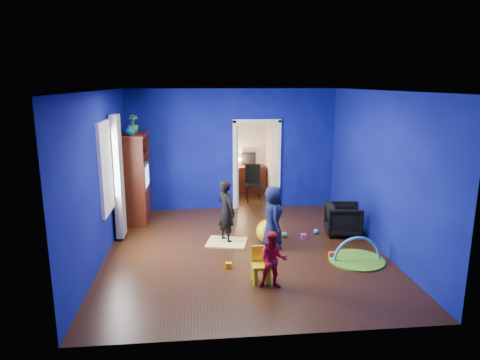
{
  "coord_description": "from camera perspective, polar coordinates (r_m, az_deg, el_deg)",
  "views": [
    {
      "loc": [
        -0.83,
        -7.38,
        3.05
      ],
      "look_at": [
        -0.04,
        0.4,
        1.25
      ],
      "focal_mm": 32.0,
      "sensor_mm": 36.0,
      "label": 1
    }
  ],
  "objects": [
    {
      "name": "potted_plant",
      "position": [
        9.74,
        -14.06,
        7.32
      ],
      "size": [
        0.28,
        0.28,
        0.39
      ],
      "primitive_type": "imported",
      "rotation": [
        0.0,
        0.0,
        0.37
      ],
      "color": "#378C33",
      "rests_on": "tv_armoire"
    },
    {
      "name": "vase",
      "position": [
        9.24,
        -14.49,
        6.53
      ],
      "size": [
        0.29,
        0.29,
        0.24
      ],
      "primitive_type": "imported",
      "rotation": [
        0.0,
        0.0,
        -0.36
      ],
      "color": "#0C5360",
      "rests_on": "tv_armoire"
    },
    {
      "name": "wall_back",
      "position": [
        10.29,
        -1.07,
        4.02
      ],
      "size": [
        5.0,
        0.02,
        2.9
      ],
      "primitive_type": "cube",
      "color": "#090B69",
      "rests_on": "floor"
    },
    {
      "name": "toy_arch",
      "position": [
        7.86,
        15.29,
        -10.19
      ],
      "size": [
        0.86,
        0.07,
        0.86
      ],
      "primitive_type": "torus",
      "rotation": [
        1.57,
        0.0,
        0.02
      ],
      "color": "#3F8CD8",
      "rests_on": "floor"
    },
    {
      "name": "doorway",
      "position": [
        10.43,
        2.22,
        1.9
      ],
      "size": [
        1.16,
        0.1,
        2.1
      ],
      "primitive_type": "cube",
      "color": "white",
      "rests_on": "floor"
    },
    {
      "name": "play_mat",
      "position": [
        7.86,
        15.29,
        -10.23
      ],
      "size": [
        0.96,
        0.96,
        0.03
      ],
      "primitive_type": "cylinder",
      "color": "green",
      "rests_on": "floor"
    },
    {
      "name": "alcove",
      "position": [
        11.24,
        1.62,
        3.75
      ],
      "size": [
        1.0,
        1.75,
        2.5
      ],
      "primitive_type": null,
      "color": "silver",
      "rests_on": "floor"
    },
    {
      "name": "floor",
      "position": [
        8.03,
        0.6,
        -9.35
      ],
      "size": [
        5.0,
        5.5,
        0.01
      ],
      "primitive_type": "cube",
      "color": "black",
      "rests_on": "ground"
    },
    {
      "name": "book_shelf",
      "position": [
        11.88,
        1.18,
        7.99
      ],
      "size": [
        0.88,
        0.24,
        0.04
      ],
      "primitive_type": "cube",
      "color": "white",
      "rests_on": "study_desk"
    },
    {
      "name": "toddler_red",
      "position": [
        6.53,
        4.44,
        -10.62
      ],
      "size": [
        0.47,
        0.38,
        0.88
      ],
      "primitive_type": "imported",
      "rotation": [
        0.0,
        0.0,
        -0.12
      ],
      "color": "#B51321",
      "rests_on": "floor"
    },
    {
      "name": "armchair",
      "position": [
        8.99,
        13.61,
        -5.11
      ],
      "size": [
        0.79,
        0.77,
        0.63
      ],
      "primitive_type": "imported",
      "rotation": [
        0.0,
        0.0,
        1.41
      ],
      "color": "black",
      "rests_on": "floor"
    },
    {
      "name": "wall_left",
      "position": [
        7.74,
        -18.11,
        0.39
      ],
      "size": [
        0.02,
        5.5,
        2.9
      ],
      "primitive_type": "cube",
      "color": "#090B69",
      "rests_on": "floor"
    },
    {
      "name": "curtain",
      "position": [
        8.61,
        -15.94,
        0.41
      ],
      "size": [
        0.14,
        0.42,
        2.4
      ],
      "primitive_type": "cube",
      "color": "slate",
      "rests_on": "floor"
    },
    {
      "name": "toy_2",
      "position": [
        7.29,
        -1.53,
        -11.33
      ],
      "size": [
        0.1,
        0.08,
        0.1
      ],
      "primitive_type": "cube",
      "color": "#FFA10D",
      "rests_on": "floor"
    },
    {
      "name": "child_navy",
      "position": [
        8.0,
        4.38,
        -4.96
      ],
      "size": [
        0.4,
        0.59,
        1.18
      ],
      "primitive_type": "imported",
      "rotation": [
        0.0,
        0.0,
        1.61
      ],
      "color": "#0F133A",
      "rests_on": "floor"
    },
    {
      "name": "yellow_blanket",
      "position": [
        8.36,
        -1.76,
        -8.3
      ],
      "size": [
        0.87,
        0.76,
        0.03
      ],
      "primitive_type": "cube",
      "rotation": [
        0.0,
        0.0,
        -0.23
      ],
      "color": "#F2E07A",
      "rests_on": "floor"
    },
    {
      "name": "toy_3",
      "position": [
        8.7,
        5.99,
        -7.23
      ],
      "size": [
        0.11,
        0.11,
        0.11
      ],
      "primitive_type": "sphere",
      "color": "#33B55E",
      "rests_on": "floor"
    },
    {
      "name": "tv_armoire",
      "position": [
        9.71,
        -13.86,
        0.28
      ],
      "size": [
        0.58,
        1.14,
        1.96
      ],
      "primitive_type": "cube",
      "color": "#41170A",
      "rests_on": "floor"
    },
    {
      "name": "toy_1",
      "position": [
        8.97,
        10.12,
        -6.74
      ],
      "size": [
        0.11,
        0.11,
        0.11
      ],
      "primitive_type": "sphere",
      "color": "#26A5DB",
      "rests_on": "floor"
    },
    {
      "name": "folding_chair",
      "position": [
        11.08,
        1.81,
        -0.55
      ],
      "size": [
        0.4,
        0.4,
        0.92
      ],
      "primitive_type": "cube",
      "color": "black",
      "rests_on": "floor"
    },
    {
      "name": "desk_lamp",
      "position": [
        11.95,
        -0.15,
        2.75
      ],
      "size": [
        0.14,
        0.14,
        0.14
      ],
      "primitive_type": "sphere",
      "color": "#FFD88C",
      "rests_on": "study_desk"
    },
    {
      "name": "crt_tv",
      "position": [
        9.69,
        -13.64,
        0.51
      ],
      "size": [
        0.46,
        0.7,
        0.54
      ],
      "primitive_type": "cube",
      "color": "silver",
      "rests_on": "tv_armoire"
    },
    {
      "name": "ceiling",
      "position": [
        7.43,
        0.66,
        11.82
      ],
      "size": [
        5.0,
        5.5,
        0.01
      ],
      "primitive_type": "cube",
      "color": "white",
      "rests_on": "wall_back"
    },
    {
      "name": "kid_chair",
      "position": [
        6.76,
        2.83,
        -11.5
      ],
      "size": [
        0.28,
        0.28,
        0.5
      ],
      "primitive_type": "cube",
      "rotation": [
        0.0,
        0.0,
        0.02
      ],
      "color": "yellow",
      "rests_on": "floor"
    },
    {
      "name": "window_left",
      "position": [
        8.05,
        -17.54,
        1.63
      ],
      "size": [
        0.03,
        0.95,
        1.55
      ],
      "primitive_type": "cube",
      "color": "white",
      "rests_on": "wall_left"
    },
    {
      "name": "wall_front",
      "position": [
        4.97,
        4.17,
        -5.83
      ],
      "size": [
        5.0,
        0.02,
        2.9
      ],
      "primitive_type": "cube",
      "color": "#090B69",
      "rests_on": "floor"
    },
    {
      "name": "child_black",
      "position": [
        8.26,
        -1.84,
        -4.18
      ],
      "size": [
        0.49,
        0.53,
        1.23
      ],
      "primitive_type": "imported",
      "rotation": [
        0.0,
        0.0,
        2.13
      ],
      "color": "black",
      "rests_on": "floor"
    },
    {
      "name": "desk_monitor",
      "position": [
        12.03,
        1.15,
        2.92
      ],
      "size": [
        0.4,
        0.05,
        0.32
      ],
      "primitive_type": "cube",
      "color": "black",
      "rests_on": "study_desk"
    },
    {
      "name": "wall_right",
      "position": [
        8.25,
        18.15,
        1.15
      ],
      "size": [
        0.02,
        5.5,
        2.9
      ],
      "primitive_type": "cube",
      "color": "#090B69",
      "rests_on": "floor"
    },
    {
      "name": "hopper_ball",
      "position": [
        8.34,
        3.69,
        -6.85
      ],
      "size": [
        0.45,
        0.45,
        0.45
      ],
      "primitive_type": "sphere",
      "color": "yellow",
      "rests_on": "floor"
    },
    {
      "name": "toy_4",
      "position": [
        8.65,
        8.47,
        -7.46
      ],
      "size": [
        0.1,
        0.08,
        0.1
      ],
      "primitive_type": "cube",
      "color": "#DA52AA",
      "rests_on": "floor"
    },
    {
      "name": "study_desk",
      "position": [
        12.03,
        1.21,
        0.12
      ],
      "size": [
        0.88,
        0.44,
        0.75
      ],
      "primitive_type": "cube",
      "color": "#3D140A",
      "rests_on": "floor"
    },
    {
      "name": "toy_0",
      "position": [
        7.87,
        12.1,
        -9.72
      ],
      "size": [
        0.1,
        0.08,
        0.1
      ],
      "primitive_type": "cube",
      "color": "#EA4127",
      "rests_on": "floor"
    }
  ]
}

